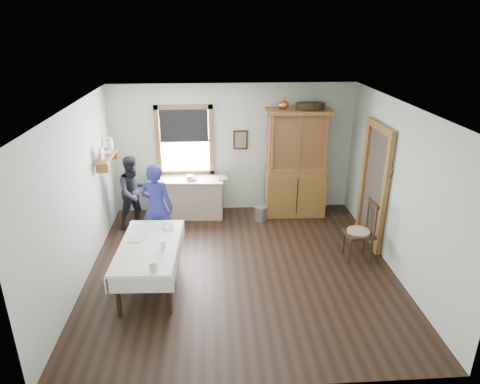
# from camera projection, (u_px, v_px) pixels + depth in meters

# --- Properties ---
(room) EXTENTS (5.01, 5.01, 2.70)m
(room) POSITION_uv_depth(u_px,v_px,m) (241.00, 194.00, 6.64)
(room) COLOR black
(room) RESTS_ON ground
(window) EXTENTS (1.18, 0.07, 1.48)m
(window) POSITION_uv_depth(u_px,v_px,m) (185.00, 137.00, 8.75)
(window) COLOR white
(window) RESTS_ON room
(doorway) EXTENTS (0.09, 1.14, 2.22)m
(doorway) POSITION_uv_depth(u_px,v_px,m) (375.00, 182.00, 7.64)
(doorway) COLOR #40352E
(doorway) RESTS_ON room
(wall_shelf) EXTENTS (0.24, 1.00, 0.44)m
(wall_shelf) POSITION_uv_depth(u_px,v_px,m) (107.00, 154.00, 7.83)
(wall_shelf) COLOR brown
(wall_shelf) RESTS_ON room
(framed_picture) EXTENTS (0.30, 0.04, 0.40)m
(framed_picture) POSITION_uv_depth(u_px,v_px,m) (240.00, 140.00, 8.85)
(framed_picture) COLOR black
(framed_picture) RESTS_ON room
(rug_beater) EXTENTS (0.01, 0.27, 0.27)m
(rug_beater) POSITION_uv_depth(u_px,v_px,m) (391.00, 162.00, 6.93)
(rug_beater) COLOR black
(rug_beater) RESTS_ON room
(work_counter) EXTENTS (1.49, 0.65, 0.83)m
(work_counter) POSITION_uv_depth(u_px,v_px,m) (189.00, 198.00, 8.91)
(work_counter) COLOR tan
(work_counter) RESTS_ON room
(china_hutch) EXTENTS (1.33, 0.67, 2.24)m
(china_hutch) POSITION_uv_depth(u_px,v_px,m) (296.00, 163.00, 8.78)
(china_hutch) COLOR brown
(china_hutch) RESTS_ON room
(dining_table) EXTENTS (0.99, 1.78, 0.70)m
(dining_table) POSITION_uv_depth(u_px,v_px,m) (150.00, 265.00, 6.61)
(dining_table) COLOR white
(dining_table) RESTS_ON room
(spindle_chair) EXTENTS (0.53, 0.53, 1.07)m
(spindle_chair) POSITION_uv_depth(u_px,v_px,m) (359.00, 231.00, 7.26)
(spindle_chair) COLOR black
(spindle_chair) RESTS_ON room
(pail) EXTENTS (0.31, 0.31, 0.29)m
(pail) POSITION_uv_depth(u_px,v_px,m) (260.00, 213.00, 8.83)
(pail) COLOR #9FA1A7
(pail) RESTS_ON room
(wicker_basket) EXTENTS (0.40, 0.33, 0.20)m
(wicker_basket) POSITION_uv_depth(u_px,v_px,m) (271.00, 210.00, 9.07)
(wicker_basket) COLOR #9F7A48
(wicker_basket) RESTS_ON room
(woman_blue) EXTENTS (0.62, 0.50, 1.50)m
(woman_blue) POSITION_uv_depth(u_px,v_px,m) (157.00, 211.00, 7.51)
(woman_blue) COLOR navy
(woman_blue) RESTS_ON room
(figure_dark) EXTENTS (0.83, 0.78, 1.35)m
(figure_dark) POSITION_uv_depth(u_px,v_px,m) (135.00, 195.00, 8.39)
(figure_dark) COLOR black
(figure_dark) RESTS_ON room
(table_cup_a) EXTENTS (0.15, 0.15, 0.10)m
(table_cup_a) POSITION_uv_depth(u_px,v_px,m) (154.00, 268.00, 5.78)
(table_cup_a) COLOR silver
(table_cup_a) RESTS_ON dining_table
(table_cup_b) EXTENTS (0.14, 0.14, 0.10)m
(table_cup_b) POSITION_uv_depth(u_px,v_px,m) (163.00, 246.00, 6.33)
(table_cup_b) COLOR silver
(table_cup_b) RESTS_ON dining_table
(table_bowl) EXTENTS (0.26, 0.26, 0.05)m
(table_bowl) POSITION_uv_depth(u_px,v_px,m) (167.00, 226.00, 7.00)
(table_bowl) COLOR silver
(table_bowl) RESTS_ON dining_table
(counter_book) EXTENTS (0.21, 0.26, 0.02)m
(counter_book) POSITION_uv_depth(u_px,v_px,m) (217.00, 179.00, 8.74)
(counter_book) COLOR #745C4D
(counter_book) RESTS_ON work_counter
(counter_bowl) EXTENTS (0.20, 0.20, 0.06)m
(counter_bowl) POSITION_uv_depth(u_px,v_px,m) (193.00, 179.00, 8.69)
(counter_bowl) COLOR silver
(counter_bowl) RESTS_ON work_counter
(shelf_bowl) EXTENTS (0.22, 0.22, 0.05)m
(shelf_bowl) POSITION_uv_depth(u_px,v_px,m) (107.00, 153.00, 7.84)
(shelf_bowl) COLOR silver
(shelf_bowl) RESTS_ON wall_shelf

